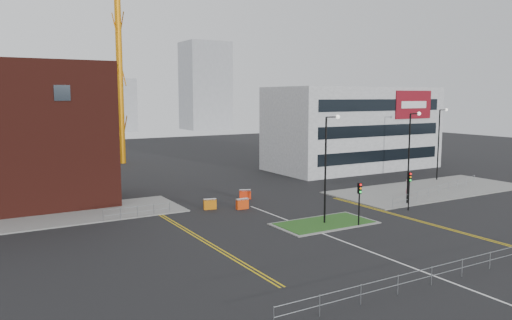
{
  "coord_description": "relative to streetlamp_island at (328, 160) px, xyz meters",
  "views": [
    {
      "loc": [
        -23.82,
        -24.48,
        10.72
      ],
      "look_at": [
        -1.22,
        13.94,
        5.0
      ],
      "focal_mm": 35.0,
      "sensor_mm": 36.0,
      "label": 1
    }
  ],
  "objects": [
    {
      "name": "pavement_right",
      "position": [
        19.78,
        6.0,
        -5.35
      ],
      "size": [
        24.0,
        10.0,
        0.12
      ],
      "primitive_type": "cube",
      "color": "slate",
      "rests_on": "ground"
    },
    {
      "name": "island_kerb",
      "position": [
        -0.22,
        0.0,
        -5.37
      ],
      "size": [
        8.6,
        4.6,
        0.08
      ],
      "primitive_type": "cube",
      "color": "slate",
      "rests_on": "ground"
    },
    {
      "name": "skyline_c",
      "position": [
        42.78,
        117.0,
        8.59
      ],
      "size": [
        14.0,
        12.0,
        28.0
      ],
      "primitive_type": "cube",
      "color": "gray",
      "rests_on": "ground"
    },
    {
      "name": "centre_line",
      "position": [
        -2.22,
        -6.0,
        -5.41
      ],
      "size": [
        0.15,
        30.0,
        0.01
      ],
      "primitive_type": "cube",
      "color": "silver",
      "rests_on": "ground"
    },
    {
      "name": "traffic_light_right",
      "position": [
        9.78,
        -0.02,
        -2.85
      ],
      "size": [
        0.28,
        0.33,
        3.65
      ],
      "color": "black",
      "rests_on": "ground"
    },
    {
      "name": "streetlamp_right_near",
      "position": [
        12.0,
        2.0,
        0.0
      ],
      "size": [
        1.46,
        0.36,
        9.18
      ],
      "color": "black",
      "rests_on": "ground"
    },
    {
      "name": "railing_left",
      "position": [
        -13.22,
        10.0,
        -4.67
      ],
      "size": [
        6.05,
        0.05,
        1.1
      ],
      "color": "gray",
      "rests_on": "ground"
    },
    {
      "name": "railing_right",
      "position": [
        18.28,
        3.5,
        -4.63
      ],
      "size": [
        19.05,
        5.05,
        1.1
      ],
      "color": "gray",
      "rests_on": "ground"
    },
    {
      "name": "ground",
      "position": [
        -2.22,
        -8.0,
        -5.41
      ],
      "size": [
        200.0,
        200.0,
        0.0
      ],
      "primitive_type": "plane",
      "color": "black",
      "rests_on": "ground"
    },
    {
      "name": "yellow_right_a",
      "position": [
        7.28,
        -2.0,
        -5.41
      ],
      "size": [
        0.12,
        20.0,
        0.01
      ],
      "primitive_type": "cube",
      "color": "gold",
      "rests_on": "ground"
    },
    {
      "name": "yellow_left_b",
      "position": [
        -10.92,
        2.0,
        -5.41
      ],
      "size": [
        0.12,
        24.0,
        0.01
      ],
      "primitive_type": "cube",
      "color": "gold",
      "rests_on": "ground"
    },
    {
      "name": "streetlamp_right_far",
      "position": [
        26.0,
        10.0,
        0.0
      ],
      "size": [
        1.46,
        0.36,
        9.18
      ],
      "color": "black",
      "rests_on": "ground"
    },
    {
      "name": "yellow_left_a",
      "position": [
        -11.22,
        2.0,
        -5.41
      ],
      "size": [
        0.12,
        24.0,
        0.01
      ],
      "primitive_type": "cube",
      "color": "gold",
      "rests_on": "ground"
    },
    {
      "name": "pedestrian",
      "position": [
        14.85,
        4.76,
        -4.51
      ],
      "size": [
        0.78,
        0.66,
        1.81
      ],
      "primitive_type": "imported",
      "rotation": [
        0.0,
        0.0,
        0.41
      ],
      "color": "#BC798B",
      "rests_on": "ground"
    },
    {
      "name": "skyline_b",
      "position": [
        7.78,
        122.0,
        2.59
      ],
      "size": [
        24.0,
        12.0,
        16.0
      ],
      "primitive_type": "cube",
      "color": "gray",
      "rests_on": "ground"
    },
    {
      "name": "skyline_d",
      "position": [
        -10.22,
        132.0,
        0.59
      ],
      "size": [
        30.0,
        12.0,
        12.0
      ],
      "primitive_type": "cube",
      "color": "gray",
      "rests_on": "ground"
    },
    {
      "name": "barrier_left",
      "position": [
        -3.51,
        8.4,
        -4.86
      ],
      "size": [
        1.22,
        0.41,
        1.02
      ],
      "color": "#DF3E0C",
      "rests_on": "ground"
    },
    {
      "name": "yellow_right_b",
      "position": [
        7.58,
        -2.0,
        -5.41
      ],
      "size": [
        0.12,
        20.0,
        0.01
      ],
      "primitive_type": "cube",
      "color": "gold",
      "rests_on": "ground"
    },
    {
      "name": "grass_island",
      "position": [
        -0.22,
        0.0,
        -5.35
      ],
      "size": [
        8.0,
        4.0,
        0.12
      ],
      "primitive_type": "cube",
      "color": "#204C19",
      "rests_on": "ground"
    },
    {
      "name": "barrier_right",
      "position": [
        -1.02,
        12.31,
        -4.87
      ],
      "size": [
        1.26,
        0.82,
        1.0
      ],
      "color": "#F3310D",
      "rests_on": "ground"
    },
    {
      "name": "railing_front",
      "position": [
        -2.22,
        -14.0,
        -4.63
      ],
      "size": [
        24.05,
        0.05,
        1.1
      ],
      "color": "gray",
      "rests_on": "ground"
    },
    {
      "name": "traffic_light_island",
      "position": [
        1.78,
        -2.02,
        -2.85
      ],
      "size": [
        0.28,
        0.33,
        3.65
      ],
      "color": "black",
      "rests_on": "ground"
    },
    {
      "name": "streetlamp_island",
      "position": [
        0.0,
        0.0,
        0.0
      ],
      "size": [
        1.46,
        0.36,
        9.18
      ],
      "color": "black",
      "rests_on": "ground"
    },
    {
      "name": "pavement_left",
      "position": [
        -22.22,
        14.0,
        -5.35
      ],
      "size": [
        28.0,
        8.0,
        0.12
      ],
      "primitive_type": "cube",
      "color": "slate",
      "rests_on": "ground"
    },
    {
      "name": "barrier_mid",
      "position": [
        -6.22,
        9.89,
        -4.86
      ],
      "size": [
        1.26,
        0.64,
        1.01
      ],
      "color": "orange",
      "rests_on": "ground"
    },
    {
      "name": "office_block",
      "position": [
        23.79,
        23.97,
        0.59
      ],
      "size": [
        25.0,
        12.2,
        12.0
      ],
      "color": "#9FA1A4",
      "rests_on": "ground"
    }
  ]
}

